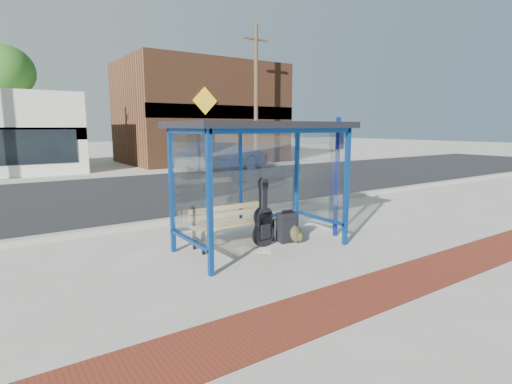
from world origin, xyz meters
TOP-DOWN VIEW (x-y plane):
  - ground at (0.00, 0.00)m, footprint 120.00×120.00m
  - brick_paver_strip at (0.00, -2.60)m, footprint 60.00×1.00m
  - curb_near at (0.00, 2.90)m, footprint 60.00×0.25m
  - street_asphalt at (0.00, 8.00)m, footprint 60.00×10.00m
  - curb_far at (0.00, 13.10)m, footprint 60.00×0.25m
  - far_sidewalk at (0.00, 15.00)m, footprint 60.00×4.00m
  - bus_shelter at (0.00, 0.07)m, footprint 3.30×1.80m
  - storefront_brown at (8.00, 18.49)m, footprint 10.00×7.08m
  - tree_mid at (-3.00, 22.00)m, footprint 3.60×3.60m
  - tree_right at (12.50, 22.00)m, footprint 3.60×3.60m
  - utility_pole_east at (9.00, 13.40)m, footprint 1.60×0.24m
  - bench at (-0.32, 0.53)m, footprint 1.78×0.44m
  - guitar_bag at (0.10, 0.09)m, footprint 0.47×0.18m
  - suitcase at (0.66, 0.04)m, footprint 0.40×0.29m
  - backpack at (0.78, -0.11)m, footprint 0.37×0.36m
  - sign_post at (1.83, -0.17)m, footprint 0.14×0.31m
  - newspaper_a at (-0.31, 0.00)m, footprint 0.43×0.37m
  - newspaper_b at (-0.04, -0.16)m, footprint 0.42×0.43m
  - newspaper_c at (-0.31, 0.06)m, footprint 0.38×0.43m
  - parked_car at (6.31, 12.75)m, footprint 4.92×1.91m
  - fire_hydrant at (10.29, 14.18)m, footprint 0.29×0.20m

SIDE VIEW (x-z plane):
  - ground at x=0.00m, z-range 0.00..0.00m
  - street_asphalt at x=0.00m, z-range 0.00..0.00m
  - newspaper_b at x=-0.04m, z-range 0.00..0.01m
  - newspaper_c at x=-0.31m, z-range 0.00..0.01m
  - newspaper_a at x=-0.31m, z-range 0.00..0.01m
  - far_sidewalk at x=0.00m, z-range 0.00..0.01m
  - brick_paver_strip at x=0.00m, z-range 0.00..0.01m
  - curb_near at x=0.00m, z-range 0.00..0.12m
  - curb_far at x=0.00m, z-range 0.00..0.12m
  - backpack at x=0.78m, z-range -0.01..0.36m
  - suitcase at x=0.66m, z-range -0.03..0.64m
  - fire_hydrant at x=10.29m, z-range 0.03..0.69m
  - guitar_bag at x=0.10m, z-range -0.17..1.10m
  - bench at x=-0.32m, z-range 0.06..0.90m
  - parked_car at x=6.31m, z-range 0.00..1.60m
  - sign_post at x=1.83m, z-range 0.16..2.68m
  - bus_shelter at x=0.00m, z-range 0.86..3.28m
  - storefront_brown at x=8.00m, z-range 0.00..6.40m
  - utility_pole_east at x=9.00m, z-range 0.11..8.11m
  - tree_mid at x=-3.00m, z-range 1.94..8.97m
  - tree_right at x=12.50m, z-range 1.94..8.97m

